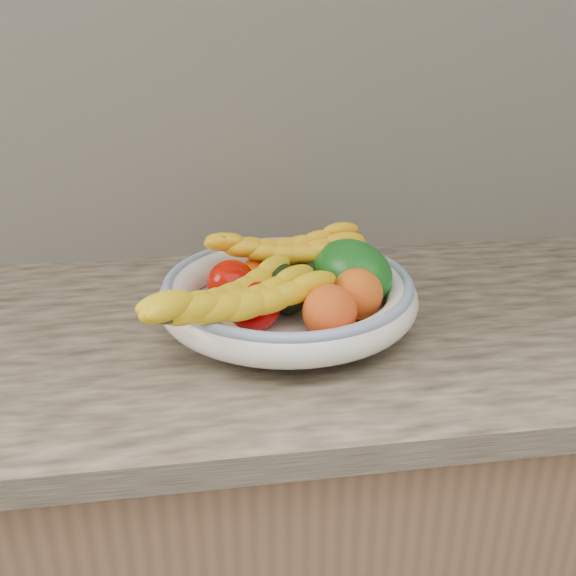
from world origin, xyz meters
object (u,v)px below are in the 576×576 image
at_px(fruit_bowl, 288,295).
at_px(banana_bunch_back, 285,253).
at_px(banana_bunch_front, 236,305).
at_px(green_mango, 351,272).

relative_size(fruit_bowl, banana_bunch_back, 1.46).
relative_size(banana_bunch_back, banana_bunch_front, 0.87).
xyz_separation_m(fruit_bowl, green_mango, (0.10, 0.01, 0.03)).
bearing_deg(green_mango, fruit_bowl, 151.24).
bearing_deg(banana_bunch_front, banana_bunch_back, 26.22).
xyz_separation_m(green_mango, banana_bunch_back, (-0.09, 0.07, 0.01)).
height_order(fruit_bowl, green_mango, green_mango).
relative_size(fruit_bowl, banana_bunch_front, 1.27).
bearing_deg(banana_bunch_back, banana_bunch_front, -114.70).
xyz_separation_m(green_mango, banana_bunch_front, (-0.18, -0.10, 0.01)).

